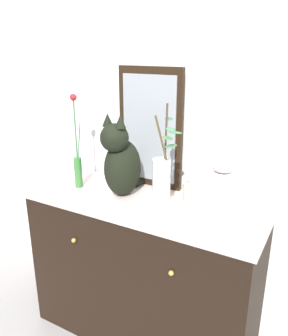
{
  "coord_description": "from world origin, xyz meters",
  "views": [
    {
      "loc": [
        0.79,
        -1.4,
        1.58
      ],
      "look_at": [
        0.0,
        0.0,
        1.01
      ],
      "focal_mm": 37.03,
      "sensor_mm": 36.0,
      "label": 1
    }
  ],
  "objects_px": {
    "cat_sitting": "(121,161)",
    "bowl_porcelain": "(161,210)",
    "vase_slim_green": "(78,161)",
    "jar_lidded_porcelain": "(222,189)",
    "candle_pillar": "(188,194)",
    "mirror_leaning": "(150,129)",
    "vase_glass_clear": "(162,179)",
    "sideboard": "(144,270)"
  },
  "relations": [
    {
      "from": "sideboard",
      "to": "candle_pillar",
      "type": "height_order",
      "value": "candle_pillar"
    },
    {
      "from": "sideboard",
      "to": "jar_lidded_porcelain",
      "type": "distance_m",
      "value": 0.67
    },
    {
      "from": "sideboard",
      "to": "mirror_leaning",
      "type": "bearing_deg",
      "value": 111.35
    },
    {
      "from": "jar_lidded_porcelain",
      "to": "candle_pillar",
      "type": "xyz_separation_m",
      "value": [
        -0.18,
        0.03,
        -0.07
      ]
    },
    {
      "from": "mirror_leaning",
      "to": "vase_slim_green",
      "type": "xyz_separation_m",
      "value": [
        -0.33,
        -0.22,
        -0.17
      ]
    },
    {
      "from": "cat_sitting",
      "to": "vase_slim_green",
      "type": "relative_size",
      "value": 0.85
    },
    {
      "from": "candle_pillar",
      "to": "sideboard",
      "type": "bearing_deg",
      "value": -163.32
    },
    {
      "from": "vase_glass_clear",
      "to": "candle_pillar",
      "type": "height_order",
      "value": "vase_glass_clear"
    },
    {
      "from": "cat_sitting",
      "to": "candle_pillar",
      "type": "relative_size",
      "value": 3.38
    },
    {
      "from": "bowl_porcelain",
      "to": "sideboard",
      "type": "bearing_deg",
      "value": 144.77
    },
    {
      "from": "jar_lidded_porcelain",
      "to": "vase_glass_clear",
      "type": "bearing_deg",
      "value": -149.45
    },
    {
      "from": "sideboard",
      "to": "candle_pillar",
      "type": "relative_size",
      "value": 9.46
    },
    {
      "from": "candle_pillar",
      "to": "mirror_leaning",
      "type": "bearing_deg",
      "value": 152.89
    },
    {
      "from": "mirror_leaning",
      "to": "candle_pillar",
      "type": "relative_size",
      "value": 4.98
    },
    {
      "from": "vase_glass_clear",
      "to": "mirror_leaning",
      "type": "bearing_deg",
      "value": 126.34
    },
    {
      "from": "sideboard",
      "to": "vase_slim_green",
      "type": "distance_m",
      "value": 0.7
    },
    {
      "from": "vase_slim_green",
      "to": "bowl_porcelain",
      "type": "bearing_deg",
      "value": -9.54
    },
    {
      "from": "cat_sitting",
      "to": "candle_pillar",
      "type": "xyz_separation_m",
      "value": [
        0.35,
        0.05,
        -0.13
      ]
    },
    {
      "from": "mirror_leaning",
      "to": "vase_glass_clear",
      "type": "xyz_separation_m",
      "value": [
        0.24,
        -0.32,
        -0.14
      ]
    },
    {
      "from": "vase_slim_green",
      "to": "vase_glass_clear",
      "type": "relative_size",
      "value": 1.11
    },
    {
      "from": "sideboard",
      "to": "vase_slim_green",
      "type": "height_order",
      "value": "vase_slim_green"
    },
    {
      "from": "vase_slim_green",
      "to": "vase_glass_clear",
      "type": "distance_m",
      "value": 0.57
    },
    {
      "from": "jar_lidded_porcelain",
      "to": "candle_pillar",
      "type": "bearing_deg",
      "value": 170.34
    },
    {
      "from": "sideboard",
      "to": "bowl_porcelain",
      "type": "height_order",
      "value": "bowl_porcelain"
    },
    {
      "from": "vase_slim_green",
      "to": "jar_lidded_porcelain",
      "type": "xyz_separation_m",
      "value": [
        0.8,
        0.04,
        -0.02
      ]
    },
    {
      "from": "mirror_leaning",
      "to": "candle_pillar",
      "type": "bearing_deg",
      "value": -27.11
    },
    {
      "from": "cat_sitting",
      "to": "vase_glass_clear",
      "type": "distance_m",
      "value": 0.31
    },
    {
      "from": "mirror_leaning",
      "to": "vase_slim_green",
      "type": "distance_m",
      "value": 0.44
    },
    {
      "from": "vase_slim_green",
      "to": "candle_pillar",
      "type": "relative_size",
      "value": 3.95
    },
    {
      "from": "mirror_leaning",
      "to": "vase_glass_clear",
      "type": "distance_m",
      "value": 0.42
    },
    {
      "from": "cat_sitting",
      "to": "bowl_porcelain",
      "type": "xyz_separation_m",
      "value": [
        0.29,
        -0.12,
        -0.16
      ]
    },
    {
      "from": "vase_slim_green",
      "to": "mirror_leaning",
      "type": "bearing_deg",
      "value": 34.18
    },
    {
      "from": "bowl_porcelain",
      "to": "candle_pillar",
      "type": "relative_size",
      "value": 1.75
    },
    {
      "from": "vase_glass_clear",
      "to": "jar_lidded_porcelain",
      "type": "distance_m",
      "value": 0.28
    },
    {
      "from": "mirror_leaning",
      "to": "vase_slim_green",
      "type": "relative_size",
      "value": 1.26
    },
    {
      "from": "sideboard",
      "to": "cat_sitting",
      "type": "distance_m",
      "value": 0.62
    },
    {
      "from": "mirror_leaning",
      "to": "cat_sitting",
      "type": "xyz_separation_m",
      "value": [
        -0.06,
        -0.2,
        -0.14
      ]
    },
    {
      "from": "mirror_leaning",
      "to": "bowl_porcelain",
      "type": "height_order",
      "value": "mirror_leaning"
    },
    {
      "from": "sideboard",
      "to": "vase_glass_clear",
      "type": "bearing_deg",
      "value": -34.95
    },
    {
      "from": "vase_slim_green",
      "to": "jar_lidded_porcelain",
      "type": "relative_size",
      "value": 1.73
    },
    {
      "from": "vase_glass_clear",
      "to": "vase_slim_green",
      "type": "bearing_deg",
      "value": 170.43
    },
    {
      "from": "vase_slim_green",
      "to": "cat_sitting",
      "type": "bearing_deg",
      "value": 4.36
    }
  ]
}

